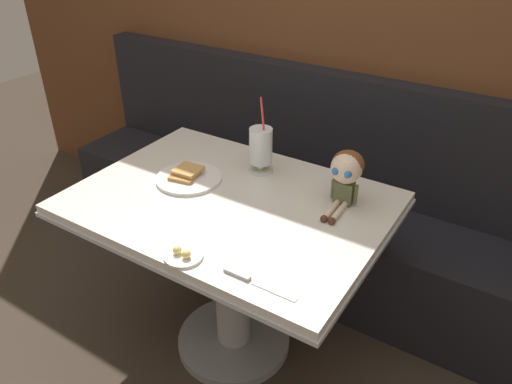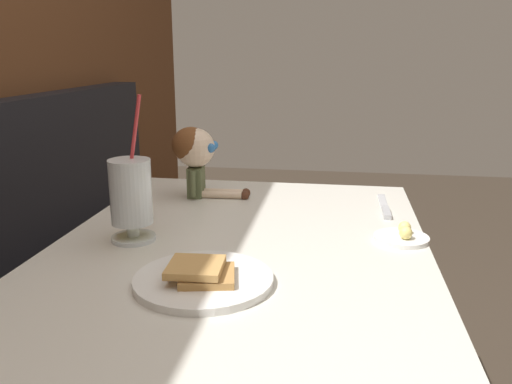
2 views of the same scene
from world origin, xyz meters
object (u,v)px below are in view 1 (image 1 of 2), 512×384
at_px(butter_saucer, 183,255).
at_px(seated_doll, 346,171).
at_px(milkshake_glass, 261,148).
at_px(toast_plate, 188,177).
at_px(butter_knife, 247,278).

height_order(butter_saucer, seated_doll, seated_doll).
bearing_deg(milkshake_glass, seated_doll, -6.51).
bearing_deg(seated_doll, milkshake_glass, 173.49).
height_order(toast_plate, butter_knife, toast_plate).
distance_m(toast_plate, seated_doll, 0.60).
bearing_deg(toast_plate, butter_saucer, -52.74).
relative_size(milkshake_glass, butter_knife, 1.34).
relative_size(butter_knife, seated_doll, 1.07).
xyz_separation_m(butter_saucer, seated_doll, (0.28, 0.54, 0.12)).
relative_size(butter_saucer, seated_doll, 0.54).
bearing_deg(butter_saucer, milkshake_glass, 98.70).
relative_size(toast_plate, butter_saucer, 2.08).
distance_m(toast_plate, milkshake_glass, 0.30).
xyz_separation_m(toast_plate, milkshake_glass, (0.20, 0.21, 0.09)).
bearing_deg(seated_doll, toast_plate, -163.70).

